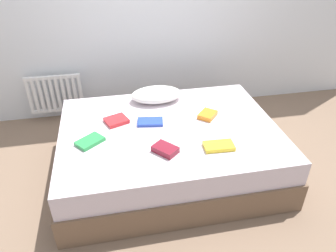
{
  "coord_description": "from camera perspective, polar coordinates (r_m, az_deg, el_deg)",
  "views": [
    {
      "loc": [
        -0.48,
        -2.39,
        2.07
      ],
      "look_at": [
        0.0,
        0.05,
        0.48
      ],
      "focal_mm": 34.02,
      "sensor_mm": 36.0,
      "label": 1
    }
  ],
  "objects": [
    {
      "name": "ground_plane",
      "position": [
        3.19,
        0.18,
        -7.75
      ],
      "size": [
        8.0,
        8.0,
        0.0
      ],
      "primitive_type": "plane",
      "color": "#7F6651"
    },
    {
      "name": "bed",
      "position": [
        3.04,
        0.18,
        -4.2
      ],
      "size": [
        2.0,
        1.5,
        0.5
      ],
      "color": "brown",
      "rests_on": "ground"
    },
    {
      "name": "radiator",
      "position": [
        4.03,
        -19.54,
        5.43
      ],
      "size": [
        0.63,
        0.04,
        0.47
      ],
      "color": "white",
      "rests_on": "ground"
    },
    {
      "name": "pillow",
      "position": [
        3.31,
        -2.1,
        5.66
      ],
      "size": [
        0.52,
        0.32,
        0.14
      ],
      "primitive_type": "ellipsoid",
      "color": "white",
      "rests_on": "bed"
    },
    {
      "name": "textbook_orange",
      "position": [
        3.06,
        7.1,
        1.99
      ],
      "size": [
        0.22,
        0.22,
        0.04
      ],
      "primitive_type": "cube",
      "rotation": [
        0.0,
        0.0,
        0.86
      ],
      "color": "orange",
      "rests_on": "bed"
    },
    {
      "name": "textbook_blue",
      "position": [
        2.95,
        -3.21,
        0.74
      ],
      "size": [
        0.25,
        0.17,
        0.03
      ],
      "primitive_type": "cube",
      "rotation": [
        0.0,
        0.0,
        -0.15
      ],
      "color": "#2847B7",
      "rests_on": "bed"
    },
    {
      "name": "textbook_green",
      "position": [
        2.76,
        -13.81,
        -2.68
      ],
      "size": [
        0.26,
        0.25,
        0.03
      ],
      "primitive_type": "cube",
      "rotation": [
        0.0,
        0.0,
        0.66
      ],
      "color": "green",
      "rests_on": "bed"
    },
    {
      "name": "textbook_red",
      "position": [
        3.0,
        -9.23,
        0.99
      ],
      "size": [
        0.24,
        0.23,
        0.04
      ],
      "primitive_type": "cube",
      "rotation": [
        0.0,
        0.0,
        0.36
      ],
      "color": "red",
      "rests_on": "bed"
    },
    {
      "name": "textbook_yellow",
      "position": [
        2.66,
        9.08,
        -3.56
      ],
      "size": [
        0.25,
        0.15,
        0.04
      ],
      "primitive_type": "cube",
      "rotation": [
        0.0,
        0.0,
        -0.05
      ],
      "color": "yellow",
      "rests_on": "bed"
    },
    {
      "name": "textbook_maroon",
      "position": [
        2.57,
        -0.5,
        -4.21
      ],
      "size": [
        0.23,
        0.23,
        0.05
      ],
      "primitive_type": "cube",
      "rotation": [
        0.0,
        0.0,
        -0.85
      ],
      "color": "maroon",
      "rests_on": "bed"
    }
  ]
}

